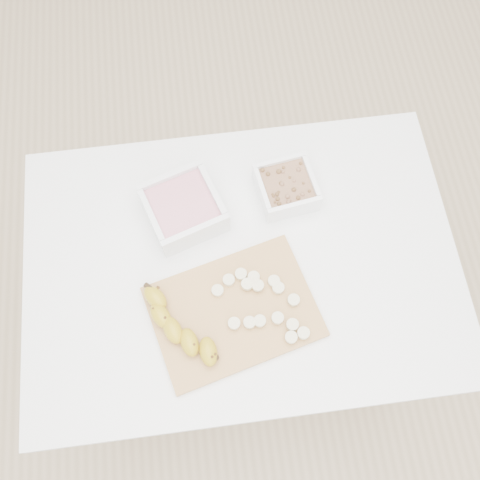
{
  "coord_description": "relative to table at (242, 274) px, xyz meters",
  "views": [
    {
      "loc": [
        -0.06,
        -0.4,
        1.91
      ],
      "look_at": [
        0.0,
        0.03,
        0.81
      ],
      "focal_mm": 40.0,
      "sensor_mm": 36.0,
      "label": 1
    }
  ],
  "objects": [
    {
      "name": "bowl_granola",
      "position": [
        0.13,
        0.16,
        0.13
      ],
      "size": [
        0.15,
        0.15,
        0.06
      ],
      "color": "white",
      "rests_on": "table"
    },
    {
      "name": "bowl_yogurt",
      "position": [
        -0.12,
        0.13,
        0.14
      ],
      "size": [
        0.21,
        0.21,
        0.08
      ],
      "color": "white",
      "rests_on": "table"
    },
    {
      "name": "table",
      "position": [
        0.0,
        0.0,
        0.0
      ],
      "size": [
        1.0,
        0.7,
        0.75
      ],
      "color": "white",
      "rests_on": "ground"
    },
    {
      "name": "ground",
      "position": [
        0.0,
        0.0,
        -0.65
      ],
      "size": [
        3.5,
        3.5,
        0.0
      ],
      "primitive_type": "plane",
      "color": "#C6AD89",
      "rests_on": "ground"
    },
    {
      "name": "cutting_board",
      "position": [
        -0.03,
        -0.12,
        0.1
      ],
      "size": [
        0.4,
        0.33,
        0.01
      ],
      "primitive_type": "cube",
      "rotation": [
        0.0,
        0.0,
        0.25
      ],
      "color": "#C18649",
      "rests_on": "table"
    },
    {
      "name": "banana_slices",
      "position": [
        0.03,
        -0.11,
        0.12
      ],
      "size": [
        0.2,
        0.18,
        0.02
      ],
      "color": "beige",
      "rests_on": "cutting_board"
    },
    {
      "name": "banana",
      "position": [
        -0.15,
        -0.14,
        0.13
      ],
      "size": [
        0.15,
        0.22,
        0.04
      ],
      "primitive_type": null,
      "rotation": [
        0.0,
        0.0,
        0.46
      ],
      "color": "#B4951A",
      "rests_on": "cutting_board"
    }
  ]
}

